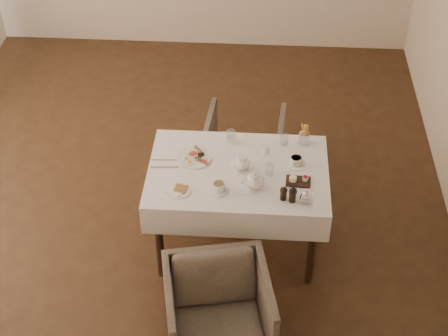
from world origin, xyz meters
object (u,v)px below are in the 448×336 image
armchair_far (244,148)px  table (238,182)px  armchair_near (218,313)px  breakfast_plate (194,157)px  teapot_centre (242,162)px

armchair_far → table: bearing=93.0°
armchair_near → breakfast_plate: (-0.25, 1.03, 0.45)m
table → armchair_near: (-0.08, -0.92, -0.33)m
table → breakfast_plate: size_ratio=5.00×
armchair_near → armchair_far: 1.76m
teapot_centre → table: bearing=-165.2°
table → armchair_near: 0.98m
teapot_centre → armchair_near: bearing=-103.2°
table → armchair_far: 0.90m
armchair_far → teapot_centre: (0.01, -0.82, 0.52)m
breakfast_plate → teapot_centre: (0.35, -0.10, 0.05)m
breakfast_plate → armchair_far: bearing=56.4°
table → teapot_centre: teapot_centre is taller
armchair_near → teapot_centre: size_ratio=4.31×
armchair_near → table: bearing=73.6°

